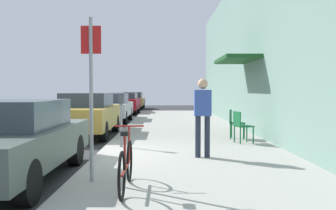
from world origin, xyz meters
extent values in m
plane|color=#2D2D30|center=(0.00, 0.00, 0.00)|extent=(60.00, 60.00, 0.00)
cube|color=#9E9B93|center=(2.25, 2.00, 0.06)|extent=(4.50, 32.00, 0.12)
cube|color=gray|center=(4.65, 2.00, 3.11)|extent=(0.30, 32.00, 6.22)
cube|color=#19471E|center=(3.95, 3.95, 2.60)|extent=(1.10, 2.80, 0.12)
cube|color=#47514C|center=(-1.10, -2.09, 0.61)|extent=(1.80, 4.40, 0.59)
cube|color=#333D47|center=(-1.10, -1.94, 1.15)|extent=(1.48, 2.11, 0.49)
cylinder|color=black|center=(-0.31, -0.73, 0.32)|extent=(0.22, 0.64, 0.64)
cylinder|color=black|center=(-1.89, -0.73, 0.32)|extent=(0.22, 0.64, 0.64)
cylinder|color=black|center=(-0.31, -3.46, 0.32)|extent=(0.22, 0.64, 0.64)
cube|color=#A58433|center=(-1.10, 4.17, 0.67)|extent=(1.80, 4.40, 0.69)
cube|color=#333D47|center=(-1.10, 4.32, 1.24)|extent=(1.48, 2.11, 0.46)
cylinder|color=black|center=(-0.31, 5.53, 0.32)|extent=(0.22, 0.64, 0.64)
cylinder|color=black|center=(-1.89, 5.53, 0.32)|extent=(0.22, 0.64, 0.64)
cylinder|color=black|center=(-0.31, 2.80, 0.32)|extent=(0.22, 0.64, 0.64)
cylinder|color=black|center=(-1.89, 2.80, 0.32)|extent=(0.22, 0.64, 0.64)
cube|color=#B7B7BC|center=(-1.10, 10.00, 0.63)|extent=(1.80, 4.40, 0.62)
cube|color=#333D47|center=(-1.10, 10.15, 1.17)|extent=(1.48, 2.11, 0.46)
cylinder|color=black|center=(-0.31, 11.37, 0.32)|extent=(0.22, 0.64, 0.64)
cylinder|color=black|center=(-1.89, 11.37, 0.32)|extent=(0.22, 0.64, 0.64)
cylinder|color=black|center=(-0.31, 8.64, 0.32)|extent=(0.22, 0.64, 0.64)
cylinder|color=black|center=(-1.89, 8.64, 0.32)|extent=(0.22, 0.64, 0.64)
cube|color=maroon|center=(-1.10, 16.32, 0.66)|extent=(1.80, 4.40, 0.68)
cube|color=#333D47|center=(-1.10, 16.47, 1.20)|extent=(1.48, 2.11, 0.40)
cylinder|color=black|center=(-0.31, 17.68, 0.32)|extent=(0.22, 0.64, 0.64)
cylinder|color=black|center=(-1.89, 17.68, 0.32)|extent=(0.22, 0.64, 0.64)
cylinder|color=black|center=(-0.31, 14.95, 0.32)|extent=(0.22, 0.64, 0.64)
cylinder|color=black|center=(-1.89, 14.95, 0.32)|extent=(0.22, 0.64, 0.64)
cube|color=#A58433|center=(-1.10, 22.63, 0.61)|extent=(1.80, 4.40, 0.59)
cube|color=#333D47|center=(-1.10, 22.78, 1.16)|extent=(1.48, 2.11, 0.50)
cylinder|color=black|center=(-0.31, 23.99, 0.32)|extent=(0.22, 0.64, 0.64)
cylinder|color=black|center=(-1.89, 23.99, 0.32)|extent=(0.22, 0.64, 0.64)
cylinder|color=black|center=(-0.31, 21.26, 0.32)|extent=(0.22, 0.64, 0.64)
cylinder|color=black|center=(-1.89, 21.26, 0.32)|extent=(0.22, 0.64, 0.64)
cylinder|color=slate|center=(0.45, 0.99, 0.67)|extent=(0.07, 0.07, 1.10)
cube|color=#383D42|center=(0.45, 0.99, 1.33)|extent=(0.12, 0.10, 0.22)
cylinder|color=gray|center=(0.40, -2.58, 1.42)|extent=(0.06, 0.06, 2.60)
cube|color=red|center=(0.40, -2.56, 2.37)|extent=(0.32, 0.02, 0.44)
torus|color=black|center=(1.00, -2.61, 0.45)|extent=(0.04, 0.66, 0.66)
torus|color=black|center=(1.00, -3.66, 0.45)|extent=(0.04, 0.66, 0.66)
cylinder|color=maroon|center=(1.00, -3.13, 0.45)|extent=(0.04, 1.05, 0.04)
cylinder|color=maroon|center=(1.00, -3.28, 0.70)|extent=(0.04, 0.04, 0.50)
cube|color=black|center=(1.00, -3.28, 0.97)|extent=(0.10, 0.20, 0.06)
cylinder|color=maroon|center=(1.00, -2.66, 0.73)|extent=(0.03, 0.03, 0.56)
cylinder|color=maroon|center=(1.00, -2.66, 1.01)|extent=(0.46, 0.03, 0.03)
cylinder|color=#14592D|center=(3.88, 1.91, 0.34)|extent=(0.04, 0.04, 0.45)
cylinder|color=#14592D|center=(3.97, 1.54, 0.34)|extent=(0.04, 0.04, 0.45)
cylinder|color=#14592D|center=(3.51, 1.81, 0.34)|extent=(0.04, 0.04, 0.45)
cylinder|color=#14592D|center=(3.60, 1.44, 0.34)|extent=(0.04, 0.04, 0.45)
cube|color=#14592D|center=(3.74, 1.68, 0.59)|extent=(0.53, 0.53, 0.03)
cube|color=#14592D|center=(3.54, 1.63, 0.79)|extent=(0.14, 0.43, 0.40)
cylinder|color=#14592D|center=(3.97, 2.69, 0.34)|extent=(0.04, 0.04, 0.45)
cylinder|color=#14592D|center=(3.87, 2.32, 0.34)|extent=(0.04, 0.04, 0.45)
cylinder|color=#14592D|center=(3.61, 2.79, 0.34)|extent=(0.04, 0.04, 0.45)
cylinder|color=#14592D|center=(3.51, 2.42, 0.34)|extent=(0.04, 0.04, 0.45)
cube|color=#14592D|center=(3.74, 2.55, 0.59)|extent=(0.54, 0.54, 0.03)
cube|color=#14592D|center=(3.54, 2.61, 0.79)|extent=(0.14, 0.43, 0.40)
cylinder|color=#232838|center=(2.28, -0.50, 0.57)|extent=(0.12, 0.12, 0.90)
cylinder|color=#232838|center=(2.48, -0.50, 0.57)|extent=(0.12, 0.12, 0.90)
cube|color=#334C99|center=(2.38, -0.50, 1.30)|extent=(0.36, 0.22, 0.56)
sphere|color=tan|center=(2.38, -0.50, 1.71)|extent=(0.22, 0.22, 0.22)
camera|label=1|loc=(1.57, -8.47, 1.57)|focal=39.69mm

